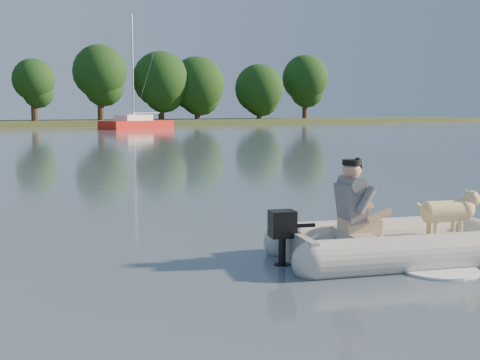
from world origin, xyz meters
TOP-DOWN VIEW (x-y plane):
  - water at (0.00, 0.00)m, footprint 160.00×160.00m
  - treeline at (9.85, 61.06)m, footprint 92.38×7.35m
  - dinghy at (0.95, -0.10)m, footprint 5.18×4.54m
  - man at (0.38, 0.14)m, footprint 0.78×0.72m
  - dog at (1.51, -0.23)m, footprint 0.88×0.53m
  - outboard_motor at (-0.45, 0.36)m, footprint 0.43×0.36m
  - sailboat at (17.39, 47.47)m, footprint 7.98×5.23m

SIDE VIEW (x-z plane):
  - water at x=0.00m, z-range 0.00..0.00m
  - outboard_motor at x=-0.45m, z-range -0.07..0.63m
  - dog at x=1.51m, z-range 0.18..0.74m
  - sailboat at x=17.39m, z-range -4.83..5.76m
  - dinghy at x=0.95m, z-range -0.10..1.14m
  - man at x=0.38m, z-range 0.21..1.17m
  - treeline at x=9.85m, z-range 0.73..10.01m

